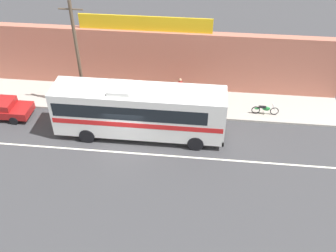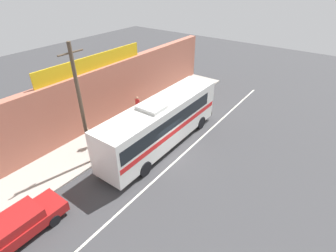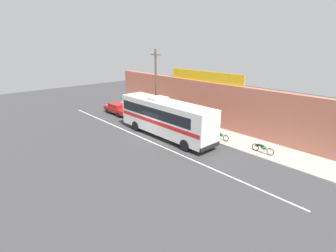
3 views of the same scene
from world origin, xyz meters
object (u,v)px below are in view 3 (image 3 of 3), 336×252
object	(u,v)px
parked_car	(118,108)
pedestrian_far_right	(171,112)
intercity_bus	(165,116)
utility_pole	(156,85)
motorcycle_purple	(220,135)
pedestrian_far_left	(213,121)
motorcycle_black	(262,148)

from	to	relation	value
parked_car	pedestrian_far_right	size ratio (longest dim) A/B	2.67
intercity_bus	pedestrian_far_right	size ratio (longest dim) A/B	6.77
utility_pole	pedestrian_far_right	size ratio (longest dim) A/B	4.86
motorcycle_purple	parked_car	bearing A→B (deg)	-172.07
utility_pole	pedestrian_far_right	distance (m)	3.65
parked_car	intercity_bus	bearing A→B (deg)	-5.46
motorcycle_purple	pedestrian_far_left	xyz separation A→B (m)	(-1.98, 1.48, 0.60)
intercity_bus	motorcycle_purple	bearing A→B (deg)	34.59
intercity_bus	pedestrian_far_left	size ratio (longest dim) A/B	6.40
utility_pole	pedestrian_far_left	world-z (taller)	utility_pole
intercity_bus	motorcycle_black	size ratio (longest dim) A/B	5.77
parked_car	pedestrian_far_right	xyz separation A→B (m)	(6.81, 3.06, 0.36)
motorcycle_purple	pedestrian_far_right	size ratio (longest dim) A/B	1.18
utility_pole	motorcycle_purple	size ratio (longest dim) A/B	4.11
intercity_bus	pedestrian_far_right	distance (m)	5.41
utility_pole	motorcycle_black	distance (m)	13.67
intercity_bus	utility_pole	size ratio (longest dim) A/B	1.39
utility_pole	intercity_bus	bearing A→B (deg)	-30.46
parked_car	motorcycle_purple	distance (m)	14.79
parked_car	motorcycle_black	xyz separation A→B (m)	(18.93, 2.12, -0.17)
intercity_bus	utility_pole	xyz separation A→B (m)	(-4.48, 2.63, 2.24)
motorcycle_black	utility_pole	bearing A→B (deg)	-177.96
intercity_bus	motorcycle_purple	size ratio (longest dim) A/B	5.71
motorcycle_purple	pedestrian_far_left	bearing A→B (deg)	143.19
intercity_bus	parked_car	bearing A→B (deg)	174.54
parked_car	motorcycle_purple	xyz separation A→B (m)	(14.65, 2.04, -0.17)
intercity_bus	motorcycle_black	world-z (taller)	intercity_bus
intercity_bus	pedestrian_far_left	xyz separation A→B (m)	(2.40, 4.50, -0.90)
parked_car	motorcycle_black	bearing A→B (deg)	6.39
motorcycle_black	pedestrian_far_right	distance (m)	12.16
motorcycle_black	motorcycle_purple	bearing A→B (deg)	-178.91
motorcycle_purple	motorcycle_black	xyz separation A→B (m)	(4.28, 0.08, 0.00)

